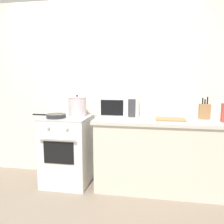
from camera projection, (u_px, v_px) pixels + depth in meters
ground_plane at (79, 208)px, 2.57m from camera, size 10.00×10.00×0.00m
back_wall at (119, 91)px, 3.28m from camera, size 4.40×0.10×2.50m
lower_cabinet_right at (161, 156)px, 2.95m from camera, size 1.64×0.56×0.88m
countertop_right at (162, 121)px, 2.89m from camera, size 1.70×0.60×0.04m
stove at (68, 150)px, 3.15m from camera, size 0.60×0.64×0.92m
stock_pot at (77, 106)px, 3.12m from camera, size 0.33×0.25×0.29m
frying_pan at (56, 116)px, 3.00m from camera, size 0.45×0.25×0.05m
microwave at (119, 106)px, 3.01m from camera, size 0.50×0.37×0.30m
cutting_board at (170, 119)px, 2.85m from camera, size 0.36×0.26×0.02m
knife_block at (204, 111)px, 2.90m from camera, size 0.13×0.10×0.28m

